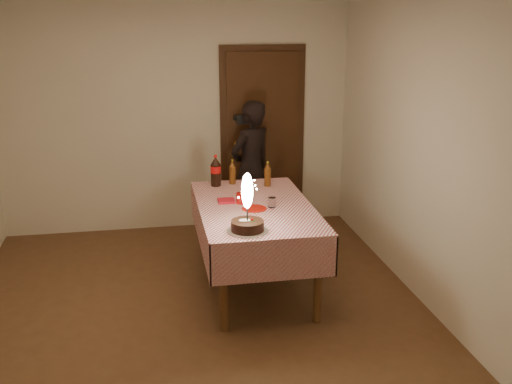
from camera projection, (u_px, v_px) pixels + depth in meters
ground at (197, 315)px, 5.12m from camera, size 4.00×4.50×0.01m
room_shell at (195, 122)px, 4.71m from camera, size 4.04×4.54×2.62m
dining_table at (255, 216)px, 5.44m from camera, size 1.02×1.72×0.81m
birthday_cake at (247, 216)px, 4.75m from camera, size 0.33×0.33×0.48m
red_plate at (254, 209)px, 5.31m from camera, size 0.22×0.22×0.01m
red_cup at (241, 198)px, 5.45m from camera, size 0.08×0.08×0.10m
clear_cup at (272, 202)px, 5.34m from camera, size 0.07×0.07×0.09m
napkin_stack at (226, 201)px, 5.50m from camera, size 0.15×0.15×0.02m
cola_bottle at (216, 171)px, 5.96m from camera, size 0.10×0.10×0.32m
amber_bottle_left at (232, 173)px, 6.04m from camera, size 0.06×0.06×0.25m
amber_bottle_right at (268, 175)px, 5.96m from camera, size 0.06×0.06×0.25m
photographer at (251, 169)px, 6.77m from camera, size 0.68×0.63×1.55m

